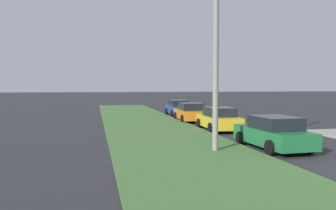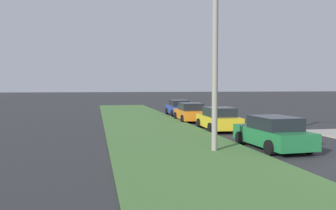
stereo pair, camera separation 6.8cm
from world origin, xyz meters
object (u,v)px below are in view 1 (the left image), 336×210
at_px(parked_car_green, 273,133).
at_px(streetlight, 224,48).
at_px(parked_car_orange, 190,112).
at_px(parked_car_yellow, 219,119).
at_px(parked_car_blue, 179,108).

relative_size(parked_car_green, streetlight, 0.58).
bearing_deg(parked_car_green, streetlight, 98.24).
bearing_deg(streetlight, parked_car_orange, -9.39).
xyz_separation_m(parked_car_green, parked_car_orange, (12.51, 0.36, 0.00)).
bearing_deg(streetlight, parked_car_green, -79.36).
relative_size(parked_car_green, parked_car_orange, 1.00).
bearing_deg(parked_car_yellow, streetlight, 163.61).
height_order(parked_car_green, parked_car_blue, same).
bearing_deg(parked_car_orange, parked_car_yellow, -175.53).
height_order(parked_car_green, parked_car_yellow, same).
distance_m(parked_car_green, parked_car_orange, 12.52).
bearing_deg(parked_car_blue, parked_car_orange, 176.91).
bearing_deg(streetlight, parked_car_blue, -7.84).
bearing_deg(parked_car_green, parked_car_blue, -2.56).
height_order(parked_car_orange, streetlight, streetlight).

